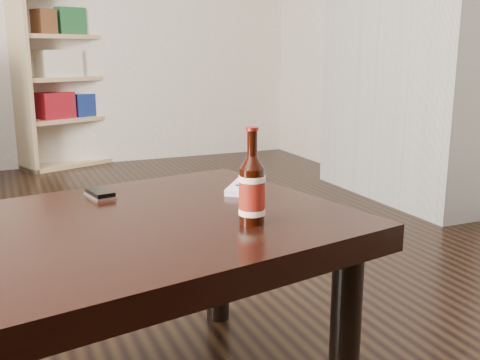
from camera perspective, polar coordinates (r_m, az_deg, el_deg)
name	(u,v)px	position (r m, az deg, el deg)	size (l,w,h in m)	color
bookshelf	(60,75)	(4.59, -17.80, 10.15)	(0.80, 0.59, 1.35)	tan
coffee_table	(73,260)	(1.32, -16.56, -7.76)	(1.43, 1.00, 0.49)	black
beer_bottle	(252,190)	(1.29, 1.23, -1.05)	(0.07, 0.07, 0.23)	black
phone	(100,194)	(1.59, -14.04, -1.34)	(0.07, 0.11, 0.02)	silver
remote	(239,187)	(1.61, -0.14, -0.72)	(0.13, 0.15, 0.02)	white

